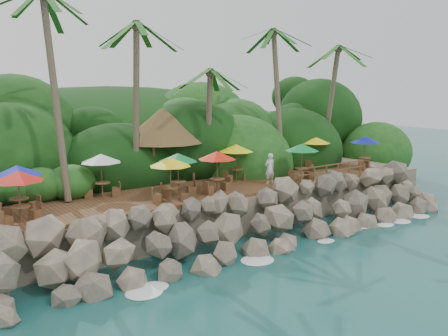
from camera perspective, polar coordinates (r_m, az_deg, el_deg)
ground at (r=24.86m, az=8.23°, el=-9.70°), size 140.00×140.00×0.00m
land_base at (r=37.33m, az=-9.01°, el=-1.41°), size 32.00×25.20×2.10m
jungle_hill at (r=44.24m, az=-13.37°, el=-1.17°), size 44.80×28.00×15.40m
seawall at (r=25.91m, az=5.21°, el=-6.15°), size 29.00×4.00×2.30m
terrace at (r=28.69m, az=0.00°, el=-2.36°), size 26.00×5.00×0.20m
jungle_foliage at (r=36.68m, az=-8.26°, el=-3.27°), size 44.00×16.00×12.00m
foam_line at (r=25.05m, az=7.75°, el=-9.46°), size 25.20×0.80×0.06m
palms at (r=29.37m, az=-5.30°, el=16.32°), size 32.30×6.57×11.97m
palapa at (r=30.57m, az=-7.35°, el=5.13°), size 5.38×5.38×4.60m
dining_clusters at (r=27.35m, az=-1.75°, el=1.39°), size 25.77×5.37×2.35m
railing at (r=31.42m, az=12.81°, el=-0.22°), size 6.10×0.10×1.00m
waiter at (r=29.30m, az=5.49°, el=-0.07°), size 0.70×0.48×1.89m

